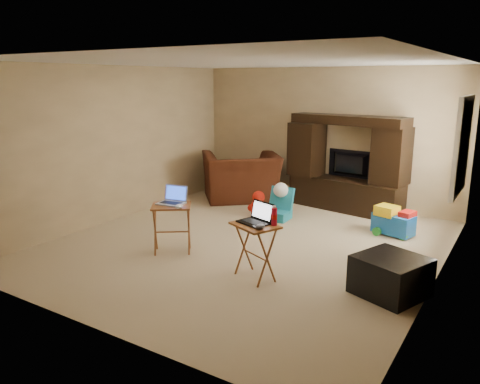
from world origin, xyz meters
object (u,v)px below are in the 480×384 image
Objects in this scene: laptop_right at (253,213)px; mouse_right at (260,227)px; plush_toy at (258,203)px; push_toy at (394,220)px; child_rocker at (277,204)px; recliner at (241,177)px; tray_table_left at (172,229)px; water_bottle at (274,217)px; ottoman at (391,276)px; entertainment_center at (346,164)px; television at (349,164)px; mouse_left at (179,206)px; tray_table_right at (255,251)px; laptop_left at (171,195)px.

mouse_right is at bearing -20.87° from laptop_right.
push_toy reaches higher than plush_toy.
child_rocker is 0.90× the size of push_toy.
tray_table_left is (0.74, -2.93, -0.12)m from recliner.
plush_toy is at bearing 94.61° from recliner.
child_rocker is 2.48m from water_bottle.
mouse_right reaches higher than ottoman.
laptop_right reaches higher than child_rocker.
entertainment_center is 3.36m from water_bottle.
water_bottle is (0.35, -3.48, -0.04)m from television.
mouse_right is at bearing -8.45° from mouse_left.
plush_toy is at bearing 120.14° from mouse_right.
tray_table_right is 0.48m from water_bottle.
push_toy is at bearing 86.36° from laptop_right.
laptop_left reaches higher than tray_table_left.
water_bottle is (-1.26, -0.33, 0.55)m from ottoman.
mouse_right is (1.53, -0.30, -0.09)m from laptop_left.
child_rocker is (-0.74, -1.17, -0.57)m from entertainment_center.
television is 1.81m from plush_toy.
entertainment_center is 1.50m from child_rocker.
mouse_right is (0.13, -0.12, 0.36)m from tray_table_right.
laptop_right is at bearing -14.46° from laptop_left.
tray_table_left is at bearing -101.03° from entertainment_center.
water_bottle is at bearing -38.18° from tray_table_left.
ottoman is 1.65m from laptop_right.
laptop_right is at bearing 177.06° from tray_table_right.
laptop_right reaches higher than mouse_right.
mouse_right reaches higher than plush_toy.
entertainment_center is 0.14m from television.
tray_table_right is (1.37, -0.15, 0.00)m from tray_table_left.
ottoman is 1.41m from water_bottle.
laptop_left is (-1.26, -3.39, -0.03)m from television.
child_rocker is (-0.74, -1.31, -0.54)m from television.
mouse_right reaches higher than child_rocker.
television reaches higher than plush_toy.
tray_table_right reaches higher than plush_toy.
mouse_left is 1.33m from mouse_right.
recliner is at bearing -175.49° from push_toy.
laptop_right reaches higher than plush_toy.
push_toy is at bearing -31.36° from entertainment_center.
tray_table_right is at bearing -15.08° from laptop_left.
tray_table_left is at bearing -174.59° from ottoman.
recliner reaches higher than push_toy.
push_toy is at bearing 5.58° from plush_toy.
entertainment_center reaches higher than mouse_right.
laptop_left is 2.57× the size of mouse_right.
television is at bearing 61.68° from laptop_left.
ottoman is (2.35, -1.84, -0.06)m from child_rocker.
mouse_right is at bearing 83.24° from recliner.
entertainment_center is 3.48m from laptop_left.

